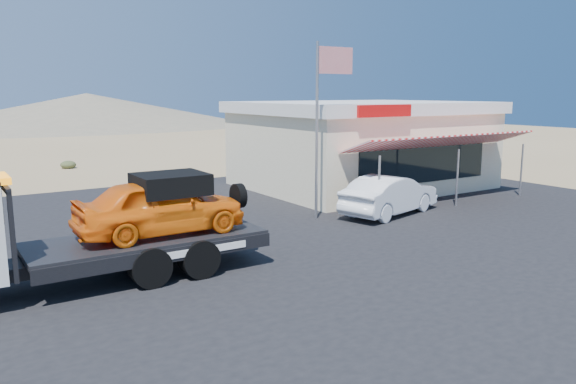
{
  "coord_description": "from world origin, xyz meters",
  "views": [
    {
      "loc": [
        -6.52,
        -10.99,
        4.37
      ],
      "look_at": [
        2.21,
        2.47,
        1.5
      ],
      "focal_mm": 35.0,
      "sensor_mm": 36.0,
      "label": 1
    }
  ],
  "objects_px": {
    "tow_truck": "(82,224)",
    "flagpole": "(323,110)",
    "jerky_store": "(361,144)",
    "white_sedan": "(390,195)"
  },
  "relations": [
    {
      "from": "tow_truck",
      "to": "flagpole",
      "type": "distance_m",
      "value": 9.34
    },
    {
      "from": "tow_truck",
      "to": "jerky_store",
      "type": "relative_size",
      "value": 0.76
    },
    {
      "from": "jerky_store",
      "to": "tow_truck",
      "type": "bearing_deg",
      "value": -153.37
    },
    {
      "from": "jerky_store",
      "to": "flagpole",
      "type": "xyz_separation_m",
      "value": [
        -5.57,
        -4.47,
        1.77
      ]
    },
    {
      "from": "tow_truck",
      "to": "white_sedan",
      "type": "xyz_separation_m",
      "value": [
        11.03,
        1.76,
        -0.71
      ]
    },
    {
      "from": "white_sedan",
      "to": "flagpole",
      "type": "xyz_separation_m",
      "value": [
        -2.38,
        0.89,
        3.04
      ]
    },
    {
      "from": "tow_truck",
      "to": "jerky_store",
      "type": "bearing_deg",
      "value": 26.63
    },
    {
      "from": "tow_truck",
      "to": "flagpole",
      "type": "bearing_deg",
      "value": 17.07
    },
    {
      "from": "jerky_store",
      "to": "flagpole",
      "type": "bearing_deg",
      "value": -141.21
    },
    {
      "from": "jerky_store",
      "to": "flagpole",
      "type": "relative_size",
      "value": 1.73
    }
  ]
}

